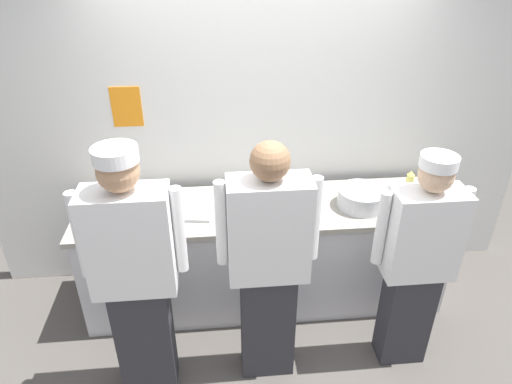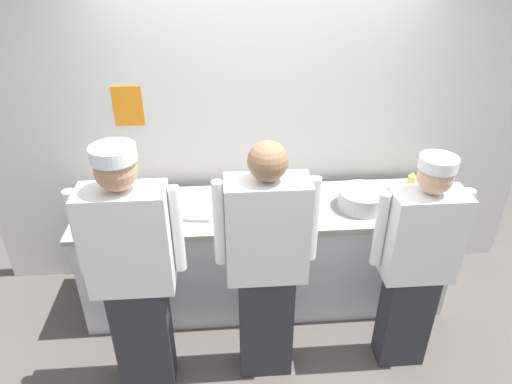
{
  "view_description": "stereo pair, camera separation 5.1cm",
  "coord_description": "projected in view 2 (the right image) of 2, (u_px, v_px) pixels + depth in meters",
  "views": [
    {
      "loc": [
        -0.35,
        -2.54,
        2.71
      ],
      "look_at": [
        -0.08,
        0.33,
        1.05
      ],
      "focal_mm": 32.09,
      "sensor_mm": 36.0,
      "label": 1
    },
    {
      "loc": [
        -0.3,
        -2.54,
        2.71
      ],
      "look_at": [
        -0.08,
        0.33,
        1.05
      ],
      "focal_mm": 32.09,
      "sensor_mm": 36.0,
      "label": 2
    }
  ],
  "objects": [
    {
      "name": "chef_near_left",
      "position": [
        133.0,
        272.0,
        2.72
      ],
      "size": [
        0.63,
        0.24,
        1.76
      ],
      "color": "#2D2D33",
      "rests_on": "ground"
    },
    {
      "name": "prep_counter",
      "position": [
        266.0,
        254.0,
        3.67
      ],
      "size": [
        2.84,
        0.71,
        0.9
      ],
      "color": "silver",
      "rests_on": "ground"
    },
    {
      "name": "plate_stack_front",
      "position": [
        239.0,
        206.0,
        3.37
      ],
      "size": [
        0.21,
        0.21,
        0.08
      ],
      "color": "white",
      "rests_on": "prep_counter"
    },
    {
      "name": "ground_plane",
      "position": [
        270.0,
        329.0,
        3.57
      ],
      "size": [
        9.0,
        9.0,
        0.0
      ],
      "primitive_type": "plane",
      "color": "#514C47"
    },
    {
      "name": "deli_cup",
      "position": [
        310.0,
        210.0,
        3.32
      ],
      "size": [
        0.09,
        0.09,
        0.08
      ],
      "primitive_type": "cylinder",
      "color": "white",
      "rests_on": "prep_counter"
    },
    {
      "name": "sheet_tray",
      "position": [
        177.0,
        208.0,
        3.4
      ],
      "size": [
        0.57,
        0.39,
        0.02
      ],
      "primitive_type": "cube",
      "rotation": [
        0.0,
        0.0,
        -0.15
      ],
      "color": "#B7BABF",
      "rests_on": "prep_counter"
    },
    {
      "name": "chef_far_right",
      "position": [
        416.0,
        263.0,
        2.93
      ],
      "size": [
        0.59,
        0.24,
        1.61
      ],
      "color": "#2D2D33",
      "rests_on": "ground"
    },
    {
      "name": "squeeze_bottle_secondary",
      "position": [
        107.0,
        211.0,
        3.22
      ],
      "size": [
        0.05,
        0.05,
        0.19
      ],
      "color": "orange",
      "rests_on": "prep_counter"
    },
    {
      "name": "squeeze_bottle_primary",
      "position": [
        411.0,
        183.0,
        3.56
      ],
      "size": [
        0.06,
        0.06,
        0.19
      ],
      "color": "#E5E066",
      "rests_on": "prep_counter"
    },
    {
      "name": "wall_back",
      "position": [
        261.0,
        127.0,
        3.64
      ],
      "size": [
        4.46,
        0.11,
        2.68
      ],
      "color": "silver",
      "rests_on": "ground"
    },
    {
      "name": "ramekin_green_sauce",
      "position": [
        291.0,
        196.0,
        3.53
      ],
      "size": [
        0.11,
        0.11,
        0.04
      ],
      "color": "white",
      "rests_on": "prep_counter"
    },
    {
      "name": "mixing_bowl_steel",
      "position": [
        362.0,
        199.0,
        3.4
      ],
      "size": [
        0.36,
        0.36,
        0.14
      ],
      "primitive_type": "cylinder",
      "color": "#B7BABF",
      "rests_on": "prep_counter"
    },
    {
      "name": "ramekin_yellow_sauce",
      "position": [
        251.0,
        194.0,
        3.56
      ],
      "size": [
        0.09,
        0.09,
        0.04
      ],
      "color": "white",
      "rests_on": "prep_counter"
    },
    {
      "name": "chef_center",
      "position": [
        266.0,
        263.0,
        2.82
      ],
      "size": [
        0.63,
        0.24,
        1.74
      ],
      "color": "#2D2D33",
      "rests_on": "ground"
    }
  ]
}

